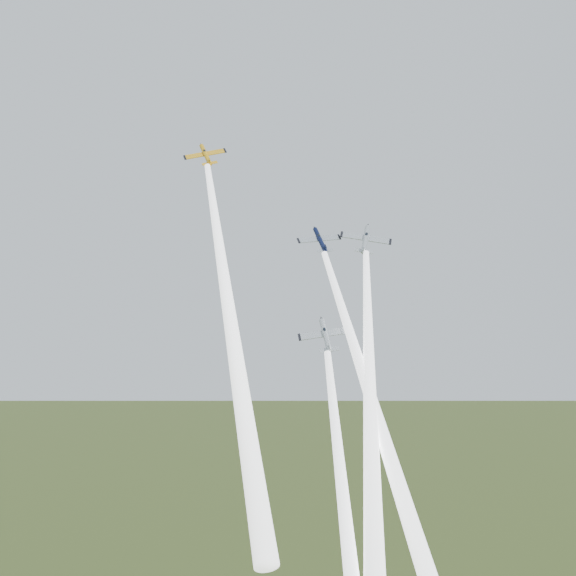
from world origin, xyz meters
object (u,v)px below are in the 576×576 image
object	(u,v)px
plane_yellow	(206,155)
plane_silver_right	(366,239)
plane_navy	(320,240)
plane_silver_low	(326,335)

from	to	relation	value
plane_yellow	plane_silver_right	world-z (taller)	plane_yellow
plane_yellow	plane_silver_right	bearing A→B (deg)	-18.58
plane_navy	plane_silver_right	distance (m)	7.22
plane_navy	plane_yellow	bearing A→B (deg)	158.01
plane_yellow	plane_navy	size ratio (longest dim) A/B	0.99
plane_silver_right	plane_yellow	bearing A→B (deg)	-179.48
plane_yellow	plane_silver_right	xyz separation A→B (m)	(25.71, 1.53, -14.15)
plane_yellow	plane_silver_low	world-z (taller)	plane_yellow
plane_yellow	plane_silver_right	distance (m)	29.39
plane_yellow	plane_navy	distance (m)	23.46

